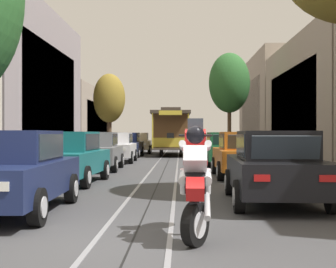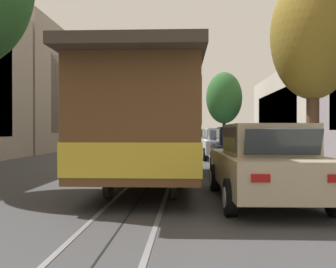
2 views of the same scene
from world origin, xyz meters
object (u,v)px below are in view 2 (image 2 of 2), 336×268
(parked_car_green_mid_right, at_px, (125,142))
(street_tree_kerb_left_second, at_px, (313,37))
(parked_car_beige_sixth_left, at_px, (265,163))
(parked_car_teal_second_left, at_px, (209,139))
(street_tree_kerb_right_near, at_px, (122,82))
(parked_car_navy_near_left, at_px, (204,138))
(parked_car_grey_mid_left, at_px, (215,141))
(parked_car_black_near_right, at_px, (147,138))
(motorcycle_with_rider, at_px, (169,136))
(parked_car_white_fourth_left, at_px, (221,144))
(fire_hydrant, at_px, (126,143))
(street_tree_kerb_left_near, at_px, (224,98))
(parked_car_orange_second_right, at_px, (136,140))
(parked_car_navy_fifth_left, at_px, (239,149))
(cable_car_trolley, at_px, (150,123))

(parked_car_green_mid_right, height_order, street_tree_kerb_left_second, street_tree_kerb_left_second)
(parked_car_beige_sixth_left, bearing_deg, parked_car_teal_second_left, -90.44)
(parked_car_teal_second_left, bearing_deg, street_tree_kerb_right_near, -22.39)
(parked_car_navy_near_left, height_order, parked_car_beige_sixth_left, same)
(parked_car_grey_mid_left, distance_m, parked_car_black_near_right, 10.91)
(motorcycle_with_rider, bearing_deg, street_tree_kerb_right_near, 48.17)
(parked_car_white_fourth_left, height_order, fire_hydrant, parked_car_white_fourth_left)
(street_tree_kerb_left_near, xyz_separation_m, motorcycle_with_rider, (5.25, -3.24, -3.54))
(parked_car_navy_near_left, distance_m, street_tree_kerb_left_near, 4.21)
(parked_car_navy_near_left, relative_size, parked_car_green_mid_right, 1.00)
(parked_car_teal_second_left, xyz_separation_m, street_tree_kerb_right_near, (7.61, -3.14, 5.07))
(parked_car_black_near_right, distance_m, parked_car_orange_second_right, 6.20)
(parked_car_navy_fifth_left, distance_m, parked_car_green_mid_right, 10.44)
(street_tree_kerb_left_second, distance_m, cable_car_trolley, 5.03)
(parked_car_navy_fifth_left, height_order, parked_car_green_mid_right, same)
(parked_car_black_near_right, bearing_deg, parked_car_white_fourth_left, 110.22)
(parked_car_orange_second_right, xyz_separation_m, parked_car_green_mid_right, (-0.12, 5.70, 0.00))
(parked_car_grey_mid_left, bearing_deg, motorcycle_with_rider, -73.99)
(parked_car_grey_mid_left, bearing_deg, street_tree_kerb_right_near, -47.98)
(parked_car_grey_mid_left, distance_m, parked_car_white_fourth_left, 5.38)
(parked_car_teal_second_left, height_order, street_tree_kerb_left_near, street_tree_kerb_left_near)
(parked_car_teal_second_left, xyz_separation_m, parked_car_grey_mid_left, (-0.06, 5.37, 0.00))
(parked_car_navy_near_left, height_order, parked_car_white_fourth_left, same)
(parked_car_grey_mid_left, relative_size, parked_car_black_near_right, 1.00)
(street_tree_kerb_left_near, relative_size, motorcycle_with_rider, 3.65)
(parked_car_orange_second_right, bearing_deg, parked_car_white_fourth_left, 122.93)
(parked_car_black_near_right, height_order, motorcycle_with_rider, motorcycle_with_rider)
(motorcycle_with_rider, distance_m, fire_hydrant, 7.03)
(parked_car_teal_second_left, distance_m, parked_car_black_near_right, 6.80)
(parked_car_green_mid_right, bearing_deg, street_tree_kerb_left_near, -120.14)
(cable_car_trolley, xyz_separation_m, motorcycle_with_rider, (0.90, -27.57, -0.74))
(parked_car_teal_second_left, height_order, parked_car_navy_fifth_left, same)
(parked_car_teal_second_left, xyz_separation_m, parked_car_orange_second_right, (5.60, 2.17, 0.00))
(fire_hydrant, bearing_deg, parked_car_navy_near_left, -149.48)
(parked_car_navy_near_left, relative_size, parked_car_black_near_right, 1.00)
(parked_car_grey_mid_left, bearing_deg, parked_car_green_mid_right, 24.21)
(street_tree_kerb_left_second, relative_size, street_tree_kerb_right_near, 0.76)
(parked_car_navy_near_left, bearing_deg, parked_car_black_near_right, 14.19)
(parked_car_black_near_right, relative_size, parked_car_green_mid_right, 1.00)
(parked_car_green_mid_right, bearing_deg, cable_car_trolley, 102.65)
(parked_car_navy_near_left, xyz_separation_m, parked_car_grey_mid_left, (-0.25, 10.74, 0.00))
(parked_car_grey_mid_left, height_order, street_tree_kerb_left_near, street_tree_kerb_left_near)
(parked_car_beige_sixth_left, xyz_separation_m, fire_hydrant, (6.78, -23.71, -0.38))
(parked_car_teal_second_left, distance_m, motorcycle_with_rider, 8.40)
(street_tree_kerb_left_near, distance_m, cable_car_trolley, 24.87)
(cable_car_trolley, bearing_deg, parked_car_teal_second_left, -97.84)
(parked_car_grey_mid_left, xyz_separation_m, parked_car_green_mid_right, (5.54, 2.49, 0.00))
(parked_car_black_near_right, relative_size, street_tree_kerb_left_near, 0.64)
(parked_car_orange_second_right, height_order, street_tree_kerb_right_near, street_tree_kerb_right_near)
(parked_car_grey_mid_left, distance_m, street_tree_kerb_right_near, 12.53)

